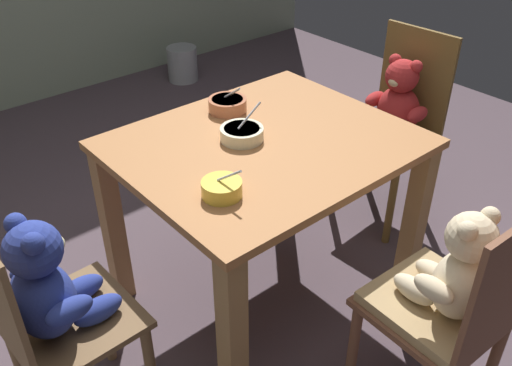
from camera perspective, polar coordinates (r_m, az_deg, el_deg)
name	(u,v)px	position (r m, az deg, el deg)	size (l,w,h in m)	color
ground_plane	(263,294)	(2.46, 0.77, -11.34)	(5.20, 5.20, 0.04)	#4F4047
dining_table	(265,174)	(2.07, 0.90, 0.91)	(1.03, 0.86, 0.74)	#A3683A
teddy_chair_near_front	(453,291)	(1.77, 19.54, -10.39)	(0.40, 0.40, 0.89)	brown
teddy_chair_near_right	(396,113)	(2.71, 14.20, 7.02)	(0.40, 0.42, 0.93)	brown
teddy_chair_near_left	(49,299)	(1.73, -20.43, -11.07)	(0.38, 0.38, 0.87)	brown
porridge_bowl_yellow_near_left	(222,188)	(1.69, -3.53, -0.54)	(0.13, 0.13, 0.11)	gold
porridge_bowl_terracotta_far_center	(228,105)	(2.20, -2.94, 8.04)	(0.15, 0.16, 0.13)	#B46948
porridge_bowl_cream_center	(242,133)	(2.00, -1.46, 5.11)	(0.17, 0.16, 0.12)	beige
metal_pail	(182,64)	(4.40, -7.55, 12.03)	(0.23, 0.23, 0.26)	#93969B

